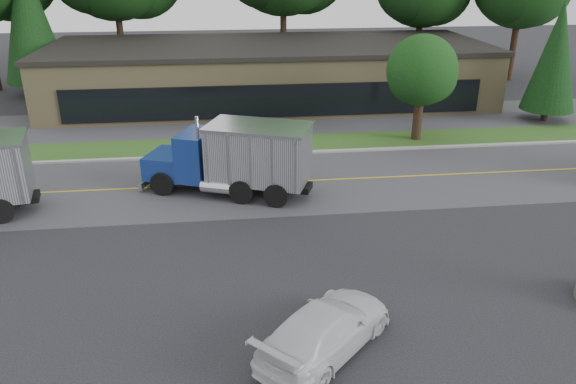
% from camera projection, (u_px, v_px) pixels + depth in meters
% --- Properties ---
extents(ground, '(140.00, 140.00, 0.00)m').
position_uv_depth(ground, '(278.00, 280.00, 19.46)').
color(ground, '#323237').
rests_on(ground, ground).
extents(road, '(60.00, 8.00, 0.02)m').
position_uv_depth(road, '(259.00, 183.00, 27.68)').
color(road, '#59595E').
rests_on(road, ground).
extents(center_line, '(60.00, 0.12, 0.01)m').
position_uv_depth(center_line, '(259.00, 183.00, 27.68)').
color(center_line, gold).
rests_on(center_line, ground).
extents(curb, '(60.00, 0.30, 0.12)m').
position_uv_depth(curb, '(254.00, 155.00, 31.51)').
color(curb, '#9E9E99').
rests_on(curb, ground).
extents(grass_verge, '(60.00, 3.40, 0.03)m').
position_uv_depth(grass_verge, '(252.00, 145.00, 33.16)').
color(grass_verge, '#3B6020').
rests_on(grass_verge, ground).
extents(far_parking, '(60.00, 7.00, 0.02)m').
position_uv_depth(far_parking, '(248.00, 122.00, 37.73)').
color(far_parking, '#59595E').
rests_on(far_parking, ground).
extents(strip_mall, '(32.00, 12.00, 4.00)m').
position_uv_depth(strip_mall, '(269.00, 74.00, 42.64)').
color(strip_mall, '#9A895E').
rests_on(strip_mall, ground).
extents(evergreen_left, '(4.86, 4.86, 11.05)m').
position_uv_depth(evergreen_left, '(29.00, 16.00, 42.74)').
color(evergreen_left, '#382619').
rests_on(evergreen_left, ground).
extents(evergreen_right, '(3.44, 3.44, 7.83)m').
position_uv_depth(evergreen_right, '(555.00, 56.00, 36.40)').
color(evergreen_right, '#382619').
rests_on(evergreen_right, ground).
extents(tree_verge, '(4.38, 4.13, 6.25)m').
position_uv_depth(tree_verge, '(422.00, 74.00, 32.75)').
color(tree_verge, '#382619').
rests_on(tree_verge, ground).
extents(dump_truck_blue, '(8.12, 5.10, 3.36)m').
position_uv_depth(dump_truck_blue, '(237.00, 156.00, 25.91)').
color(dump_truck_blue, black).
rests_on(dump_truck_blue, ground).
extents(rally_car, '(4.86, 4.88, 1.42)m').
position_uv_depth(rally_car, '(326.00, 328.00, 15.80)').
color(rally_car, silver).
rests_on(rally_car, ground).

